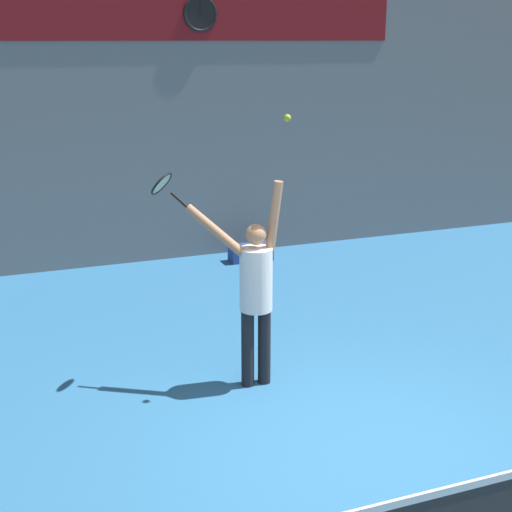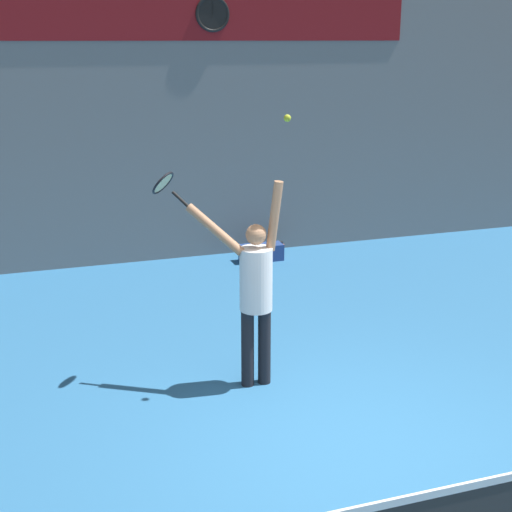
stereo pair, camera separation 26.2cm
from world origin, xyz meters
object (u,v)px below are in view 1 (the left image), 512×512
at_px(tennis_ball, 287,118).
at_px(water_bottle, 271,250).
at_px(tennis_player, 255,287).
at_px(tennis_racket, 163,185).
at_px(equipment_bag, 251,252).
at_px(scoreboard_clock, 200,14).

xyz_separation_m(tennis_ball, water_bottle, (1.54, 4.24, -2.59)).
xyz_separation_m(tennis_player, tennis_racket, (-0.76, 0.51, 0.98)).
distance_m(tennis_player, equipment_bag, 4.35).
bearing_deg(equipment_bag, tennis_racket, -122.03).
bearing_deg(equipment_bag, tennis_ball, -105.61).
relative_size(water_bottle, equipment_bag, 0.36).
xyz_separation_m(tennis_racket, equipment_bag, (2.18, 3.49, -1.89)).
bearing_deg(tennis_player, equipment_bag, 70.42).
xyz_separation_m(tennis_player, tennis_ball, (0.27, -0.14, 1.65)).
height_order(tennis_player, tennis_racket, tennis_racket).
height_order(scoreboard_clock, water_bottle, scoreboard_clock).
height_order(tennis_ball, water_bottle, tennis_ball).
height_order(scoreboard_clock, tennis_racket, scoreboard_clock).
bearing_deg(tennis_racket, tennis_ball, -32.31).
bearing_deg(tennis_player, tennis_ball, -27.13).
height_order(scoreboard_clock, equipment_bag, scoreboard_clock).
relative_size(tennis_ball, equipment_bag, 0.10).
distance_m(scoreboard_clock, tennis_ball, 4.81).
bearing_deg(tennis_racket, scoreboard_clock, 68.39).
xyz_separation_m(tennis_racket, tennis_ball, (1.03, -0.65, 0.67)).
distance_m(tennis_racket, water_bottle, 4.81).
distance_m(tennis_player, water_bottle, 4.58).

